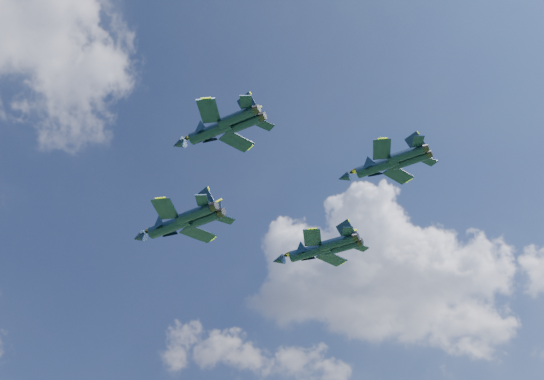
{
  "coord_description": "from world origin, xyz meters",
  "views": [
    {
      "loc": [
        -42.54,
        -49.59,
        3.23
      ],
      "look_at": [
        2.72,
        4.72,
        56.04
      ],
      "focal_mm": 40.0,
      "sensor_mm": 36.0,
      "label": 1
    }
  ],
  "objects": [
    {
      "name": "jet_lead",
      "position": [
        -4.56,
        21.35,
        55.02
      ],
      "size": [
        13.29,
        18.2,
        4.29
      ],
      "rotation": [
        0.0,
        0.0,
        0.33
      ],
      "color": "black"
    },
    {
      "name": "jet_left",
      "position": [
        -12.03,
        -0.25,
        55.38
      ],
      "size": [
        10.4,
        14.4,
        3.41
      ],
      "rotation": [
        0.0,
        0.0,
        0.37
      ],
      "color": "black"
    },
    {
      "name": "jet_right",
      "position": [
        16.34,
        12.01,
        54.14
      ],
      "size": [
        12.0,
        16.67,
        3.95
      ],
      "rotation": [
        0.0,
        0.0,
        0.38
      ],
      "color": "black"
    },
    {
      "name": "jet_slot",
      "position": [
        9.7,
        -8.96,
        55.47
      ],
      "size": [
        10.26,
        14.19,
        3.36
      ],
      "rotation": [
        0.0,
        0.0,
        0.36
      ],
      "color": "black"
    }
  ]
}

